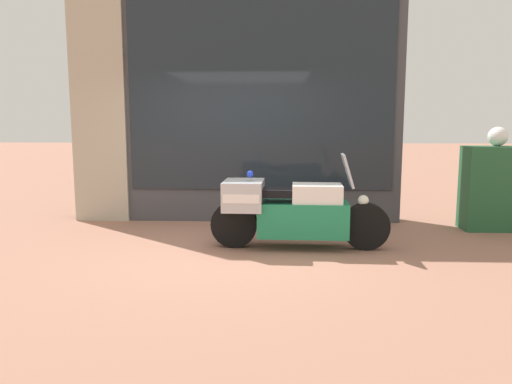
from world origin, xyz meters
The scene contains 6 objects.
ground_plane centered at (0.00, 0.00, 0.00)m, with size 60.00×60.00×0.00m, color #9E6B56.
shop_building centered at (-0.39, 2.00, 2.04)m, with size 5.42×0.55×4.06m.
window_display centered at (0.38, 2.03, 0.45)m, with size 4.07×0.30×1.84m.
paramedic_motorcycle centered at (0.84, 0.11, 0.52)m, with size 2.36×0.70×1.26m.
utility_cabinet centered at (4.05, 1.39, 0.64)m, with size 0.97×0.51×1.29m, color #235633.
white_helmet centered at (4.05, 1.44, 1.44)m, with size 0.30×0.30×0.30m, color white.
Camera 1 is at (0.71, -6.37, 1.69)m, focal length 35.00 mm.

